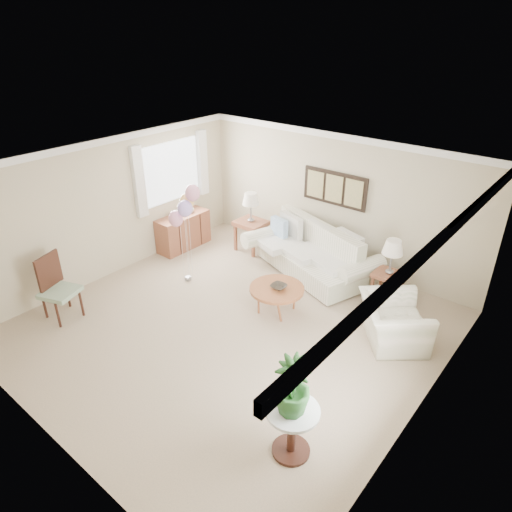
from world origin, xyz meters
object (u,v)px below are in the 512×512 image
(armchair, at_px, (393,322))
(accent_chair, at_px, (56,286))
(sofa, at_px, (311,255))
(coffee_table, at_px, (277,290))
(balloon_cluster, at_px, (185,206))

(armchair, xyz_separation_m, accent_chair, (-4.56, -2.87, 0.22))
(sofa, bearing_deg, accent_chair, -121.97)
(coffee_table, distance_m, armchair, 1.91)
(coffee_table, height_order, accent_chair, accent_chair)
(armchair, distance_m, balloon_cluster, 3.97)
(balloon_cluster, bearing_deg, armchair, 10.85)
(sofa, bearing_deg, coffee_table, -78.62)
(balloon_cluster, bearing_deg, sofa, 47.32)
(sofa, xyz_separation_m, accent_chair, (-2.41, -3.87, 0.19))
(coffee_table, height_order, balloon_cluster, balloon_cluster)
(sofa, bearing_deg, armchair, -24.99)
(accent_chair, bearing_deg, coffee_table, 41.11)
(sofa, height_order, balloon_cluster, balloon_cluster)
(accent_chair, relative_size, balloon_cluster, 0.56)
(armchair, height_order, balloon_cluster, balloon_cluster)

